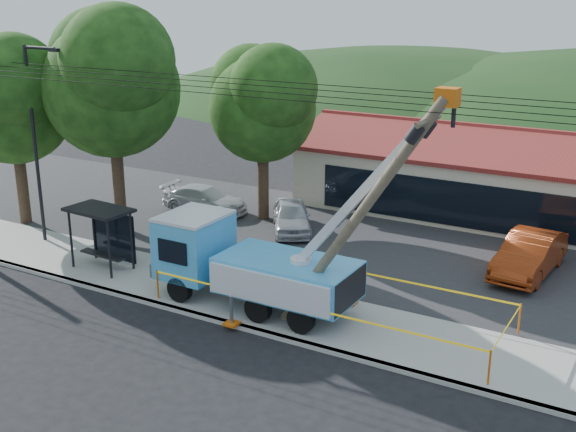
% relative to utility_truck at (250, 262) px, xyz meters
% --- Properties ---
extents(ground, '(120.00, 120.00, 0.00)m').
position_rel_utility_truck_xyz_m(ground, '(1.83, -3.75, -1.79)').
color(ground, black).
rests_on(ground, ground).
extents(curb, '(60.00, 0.25, 0.15)m').
position_rel_utility_truck_xyz_m(curb, '(1.83, -1.65, -1.72)').
color(curb, '#ABAAA0').
rests_on(curb, ground).
extents(sidewalk, '(60.00, 4.00, 0.15)m').
position_rel_utility_truck_xyz_m(sidewalk, '(1.83, 0.25, -1.72)').
color(sidewalk, '#ABAAA0').
rests_on(sidewalk, ground).
extents(parking_lot, '(60.00, 12.00, 0.10)m').
position_rel_utility_truck_xyz_m(parking_lot, '(1.83, 8.25, -1.74)').
color(parking_lot, '#28282B').
rests_on(parking_lot, ground).
extents(strip_mall, '(22.50, 8.53, 4.67)m').
position_rel_utility_truck_xyz_m(strip_mall, '(5.83, 16.23, 0.09)').
color(strip_mall, '#BBB194').
rests_on(strip_mall, ground).
extents(streetlight, '(2.13, 0.22, 9.00)m').
position_rel_utility_truck_xyz_m(streetlight, '(-11.95, 1.25, 3.51)').
color(streetlight, black).
rests_on(streetlight, ground).
extents(tree_west_near, '(7.56, 6.72, 10.80)m').
position_rel_utility_truck_xyz_m(tree_west_near, '(-10.17, 4.25, 5.73)').
color(tree_west_near, '#332316').
rests_on(tree_west_near, ground).
extents(tree_west_far, '(6.84, 6.08, 9.48)m').
position_rel_utility_truck_xyz_m(tree_west_far, '(-15.17, 2.75, 4.75)').
color(tree_west_far, '#332316').
rests_on(tree_west_far, ground).
extents(tree_lot, '(6.30, 5.60, 8.94)m').
position_rel_utility_truck_xyz_m(tree_lot, '(-5.17, 9.25, 4.42)').
color(tree_lot, '#332316').
rests_on(tree_lot, ground).
extents(hill_west, '(78.40, 56.00, 28.00)m').
position_rel_utility_truck_xyz_m(hill_west, '(-13.17, 51.25, -1.79)').
color(hill_west, black).
rests_on(hill_west, ground).
extents(utility_truck, '(11.06, 4.14, 8.42)m').
position_rel_utility_truck_xyz_m(utility_truck, '(0.00, 0.00, 0.00)').
color(utility_truck, black).
rests_on(utility_truck, ground).
extents(leaning_pole, '(5.62, 1.90, 8.35)m').
position_rel_utility_truck_xyz_m(leaning_pole, '(4.66, -0.42, 2.88)').
color(leaning_pole, brown).
rests_on(leaning_pole, ground).
extents(bus_shelter, '(2.78, 1.81, 2.59)m').
position_rel_utility_truck_xyz_m(bus_shelter, '(-7.27, 0.14, 0.26)').
color(bus_shelter, black).
rests_on(bus_shelter, ground).
extents(caution_tape, '(12.52, 3.81, 1.10)m').
position_rel_utility_truck_xyz_m(caution_tape, '(2.95, 0.57, -0.82)').
color(caution_tape, '#D55A0B').
rests_on(caution_tape, ground).
extents(car_silver, '(3.81, 4.58, 1.47)m').
position_rel_utility_truck_xyz_m(car_silver, '(-2.94, 8.22, -1.79)').
color(car_silver, '#B5B8BD').
rests_on(car_silver, ground).
extents(car_red, '(2.20, 5.26, 1.69)m').
position_rel_utility_truck_xyz_m(car_red, '(8.21, 8.29, -1.79)').
color(car_red, maroon).
rests_on(car_red, ground).
extents(car_white, '(4.76, 2.12, 1.36)m').
position_rel_utility_truck_xyz_m(car_white, '(-8.40, 8.65, -1.79)').
color(car_white, silver).
rests_on(car_white, ground).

